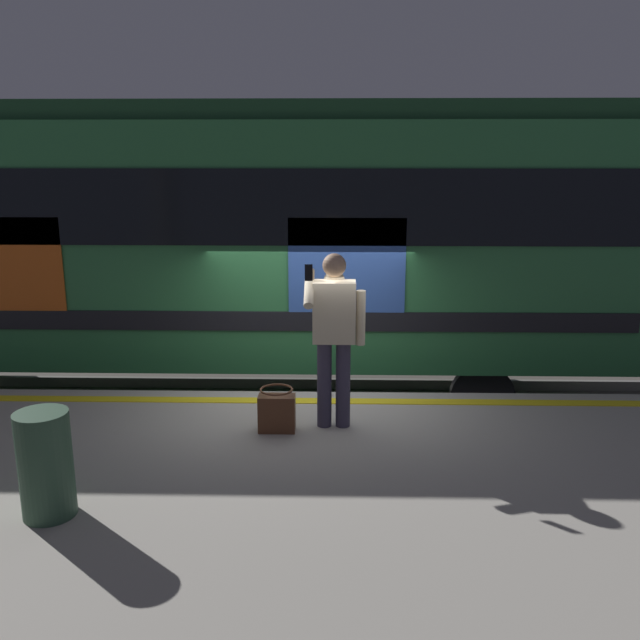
% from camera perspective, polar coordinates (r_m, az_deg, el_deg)
% --- Properties ---
extents(ground_plane, '(25.08, 25.08, 0.00)m').
position_cam_1_polar(ground_plane, '(7.96, -1.04, -13.22)').
color(ground_plane, '#4C4742').
extents(platform, '(13.61, 4.08, 1.05)m').
position_cam_1_polar(platform, '(5.92, -1.92, -17.63)').
color(platform, '#9E998E').
rests_on(platform, ground).
extents(safety_line, '(13.34, 0.16, 0.01)m').
position_cam_1_polar(safety_line, '(7.26, -1.17, -6.88)').
color(safety_line, yellow).
rests_on(safety_line, platform).
extents(track_rail_near, '(17.70, 0.08, 0.16)m').
position_cam_1_polar(track_rail_near, '(9.42, -0.63, -8.26)').
color(track_rail_near, slate).
rests_on(track_rail_near, ground).
extents(track_rail_far, '(17.70, 0.08, 0.16)m').
position_cam_1_polar(track_rail_far, '(10.77, -0.37, -5.41)').
color(track_rail_far, slate).
rests_on(track_rail_far, ground).
extents(train_carriage, '(11.85, 2.95, 4.10)m').
position_cam_1_polar(train_carriage, '(9.70, -10.29, 7.47)').
color(train_carriage, '#2D723F').
rests_on(train_carriage, ground).
extents(passenger, '(0.57, 0.55, 1.69)m').
position_cam_1_polar(passenger, '(6.33, 1.21, -0.52)').
color(passenger, '#383347').
rests_on(passenger, platform).
extents(handbag, '(0.35, 0.32, 0.43)m').
position_cam_1_polar(handbag, '(6.46, -3.69, -7.75)').
color(handbag, '#59331E').
rests_on(handbag, platform).
extents(trash_bin, '(0.38, 0.38, 0.80)m').
position_cam_1_polar(trash_bin, '(5.32, -22.29, -11.29)').
color(trash_bin, '#2D4C38').
rests_on(trash_bin, platform).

